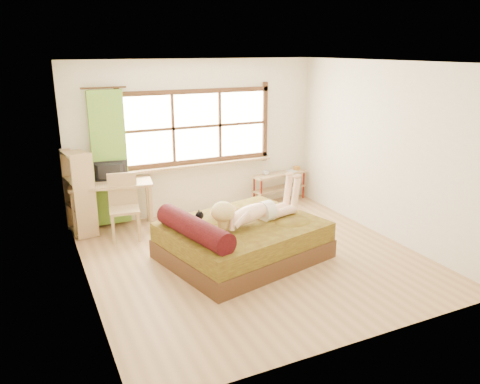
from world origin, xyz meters
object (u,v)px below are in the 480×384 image
bed (240,240)px  woman (254,201)px  kitten (192,220)px  bookshelf (79,193)px  desk (111,189)px  pipe_shelf (280,181)px  chair (124,202)px

bed → woman: 0.59m
kitten → bookshelf: bookshelf is taller
desk → pipe_shelf: bearing=11.2°
bed → pipe_shelf: bed is taller
woman → desk: (-1.61, 1.92, -0.14)m
kitten → desk: desk is taller
kitten → desk: (-0.74, 1.77, 0.05)m
desk → chair: chair is taller
kitten → desk: bearing=99.2°
desk → pipe_shelf: size_ratio=1.16×
woman → chair: 2.18m
desk → chair: size_ratio=1.35×
bed → bookshelf: 2.73m
bed → pipe_shelf: bearing=34.6°
kitten → chair: 1.55m
desk → pipe_shelf: (3.21, 0.12, -0.28)m
desk → bookshelf: bearing=-176.2°
bookshelf → pipe_shelf: bearing=-8.8°
woman → kitten: bearing=156.8°
pipe_shelf → bookshelf: bearing=172.0°
kitten → chair: size_ratio=0.31×
chair → bookshelf: 0.73m
pipe_shelf → bookshelf: size_ratio=0.87×
bookshelf → chair: bearing=-43.9°
bed → kitten: bearing=157.0°
bed → desk: bearing=113.4°
kitten → pipe_shelf: kitten is taller
desk → bookshelf: bookshelf is taller
kitten → woman: bearing=-23.2°
woman → bookshelf: bookshelf is taller
kitten → desk: 1.92m
pipe_shelf → chair: bearing=179.6°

